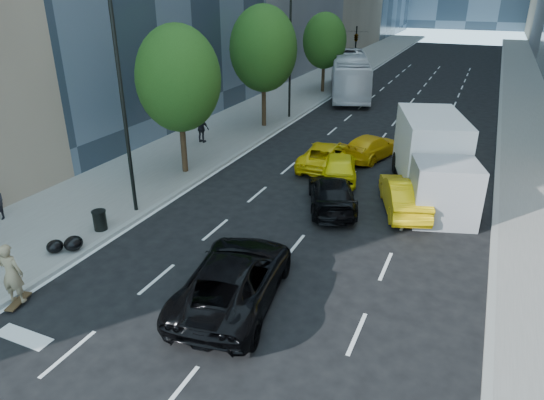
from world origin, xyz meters
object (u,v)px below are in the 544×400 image
at_px(black_sedan_mercedes, 332,193).
at_px(box_truck, 433,158).
at_px(skateboarder, 12,277).
at_px(black_sedan_lincoln, 234,278).
at_px(city_bus, 349,75).
at_px(trash_can, 100,221).

relative_size(black_sedan_mercedes, box_truck, 0.61).
relative_size(skateboarder, box_truck, 0.25).
relative_size(black_sedan_lincoln, city_bus, 0.46).
xyz_separation_m(city_bus, box_truck, (9.81, -20.94, 0.04)).
bearing_deg(city_bus, box_truck, -82.69).
xyz_separation_m(skateboarder, black_sedan_lincoln, (6.10, 2.99, -0.20)).
xyz_separation_m(black_sedan_lincoln, box_truck, (4.51, 11.28, 1.02)).
xyz_separation_m(black_sedan_lincoln, black_sedan_mercedes, (0.70, 7.95, -0.11)).
bearing_deg(trash_can, box_truck, 39.06).
height_order(black_sedan_lincoln, city_bus, city_bus).
bearing_deg(black_sedan_mercedes, city_bus, -97.89).
bearing_deg(black_sedan_lincoln, city_bus, -89.58).
height_order(skateboarder, trash_can, skateboarder).
xyz_separation_m(black_sedan_mercedes, trash_can, (-7.80, -6.09, -0.16)).
bearing_deg(black_sedan_lincoln, skateboarder, 17.18).
distance_m(skateboarder, box_truck, 17.80).
relative_size(black_sedan_lincoln, box_truck, 0.73).
height_order(box_truck, trash_can, box_truck).
height_order(skateboarder, black_sedan_lincoln, skateboarder).
bearing_deg(skateboarder, trash_can, -93.96).
distance_m(black_sedan_lincoln, box_truck, 12.19).
bearing_deg(black_sedan_lincoln, black_sedan_mercedes, -103.95).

